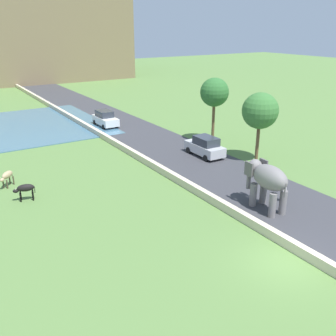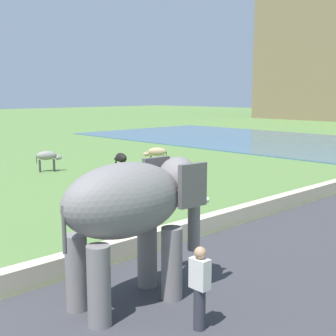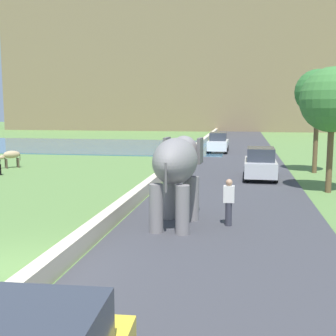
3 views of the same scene
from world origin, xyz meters
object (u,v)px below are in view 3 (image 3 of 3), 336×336
at_px(car_white, 218,143).
at_px(cow_tan, 11,155).
at_px(person_beside_elephant, 229,202).
at_px(elephant, 177,166).
at_px(car_silver, 260,164).

distance_m(car_white, cow_tan, 18.02).
bearing_deg(person_beside_elephant, elephant, -176.71).
bearing_deg(car_silver, person_beside_elephant, -97.84).
relative_size(elephant, car_white, 0.88).
xyz_separation_m(person_beside_elephant, car_silver, (1.41, 10.23, 0.03)).
relative_size(elephant, cow_tan, 2.87).
xyz_separation_m(elephant, car_silver, (3.13, 10.33, -1.14)).
height_order(car_white, cow_tan, car_white).
bearing_deg(cow_tan, car_silver, -7.39).
bearing_deg(car_silver, car_white, 102.19).
height_order(elephant, car_silver, elephant).
relative_size(elephant, person_beside_elephant, 2.15).
bearing_deg(elephant, person_beside_elephant, 3.29).
relative_size(car_white, cow_tan, 3.28).
distance_m(elephant, car_white, 24.93).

